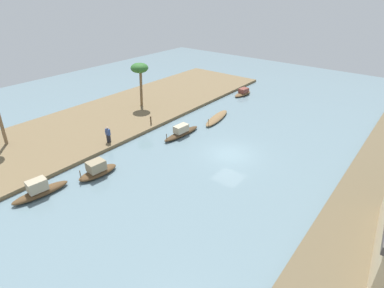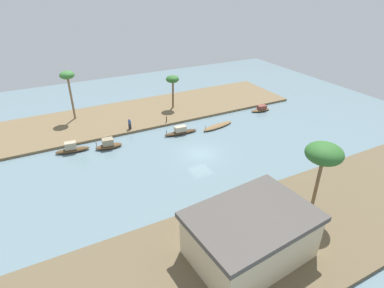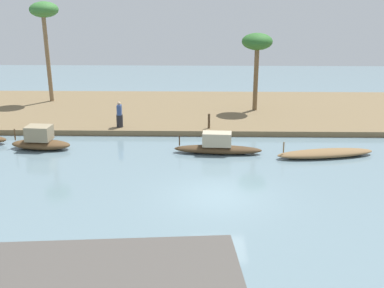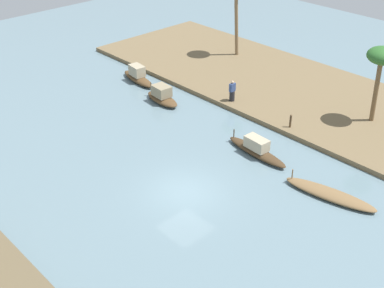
{
  "view_description": "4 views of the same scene",
  "coord_description": "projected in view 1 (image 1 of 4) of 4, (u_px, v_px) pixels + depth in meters",
  "views": [
    {
      "loc": [
        20.8,
        12.13,
        13.56
      ],
      "look_at": [
        2.24,
        -2.6,
        1.08
      ],
      "focal_mm": 28.69,
      "sensor_mm": 36.0,
      "label": 1
    },
    {
      "loc": [
        15.62,
        28.01,
        18.69
      ],
      "look_at": [
        0.17,
        -1.94,
        0.4
      ],
      "focal_mm": 28.89,
      "sensor_mm": 36.0,
      "label": 2
    },
    {
      "loc": [
        0.68,
        20.67,
        8.65
      ],
      "look_at": [
        1.19,
        -3.68,
        1.17
      ],
      "focal_mm": 49.26,
      "sensor_mm": 36.0,
      "label": 3
    },
    {
      "loc": [
        -17.0,
        15.54,
        16.64
      ],
      "look_at": [
        2.27,
        -2.64,
        1.03
      ],
      "focal_mm": 48.35,
      "sensor_mm": 36.0,
      "label": 4
    }
  ],
  "objects": [
    {
      "name": "river_water",
      "position": [
        230.0,
        154.0,
        27.41
      ],
      "size": [
        73.14,
        73.14,
        0.0
      ],
      "primitive_type": "plane",
      "color": "slate",
      "rests_on": "ground"
    },
    {
      "name": "sampan_near_left_bank",
      "position": [
        40.0,
        190.0,
        21.84
      ],
      "size": [
        4.05,
        1.46,
        1.34
      ],
      "rotation": [
        0.0,
        0.0,
        -0.12
      ],
      "color": "brown",
      "rests_on": "river_water"
    },
    {
      "name": "sampan_midstream",
      "position": [
        243.0,
        93.0,
        41.6
      ],
      "size": [
        3.29,
        1.39,
        0.92
      ],
      "rotation": [
        0.0,
        0.0,
        -0.09
      ],
      "color": "brown",
      "rests_on": "river_water"
    },
    {
      "name": "sampan_with_red_awning",
      "position": [
        217.0,
        118.0,
        34.19
      ],
      "size": [
        5.29,
        2.08,
        0.91
      ],
      "rotation": [
        0.0,
        0.0,
        0.19
      ],
      "color": "brown",
      "rests_on": "river_water"
    },
    {
      "name": "palm_tree_left_near",
      "position": [
        140.0,
        70.0,
        35.05
      ],
      "size": [
        2.02,
        2.02,
        5.19
      ],
      "color": "brown",
      "rests_on": "riverbank_left"
    },
    {
      "name": "sampan_downstream_large",
      "position": [
        97.0,
        170.0,
        24.15
      ],
      "size": [
        3.33,
        1.5,
        1.29
      ],
      "rotation": [
        0.0,
        0.0,
        -0.09
      ],
      "color": "brown",
      "rests_on": "river_water"
    },
    {
      "name": "person_on_near_bank",
      "position": [
        108.0,
        136.0,
        28.42
      ],
      "size": [
        0.39,
        0.46,
        1.55
      ],
      "rotation": [
        0.0,
        0.0,
        1.59
      ],
      "color": "#232328",
      "rests_on": "riverbank_left"
    },
    {
      "name": "mooring_post",
      "position": [
        151.0,
        120.0,
        32.15
      ],
      "size": [
        0.14,
        0.14,
        0.88
      ],
      "primitive_type": "cylinder",
      "color": "#4C3823",
      "rests_on": "riverbank_left"
    },
    {
      "name": "riverbank_left",
      "position": [
        121.0,
        113.0,
        35.49
      ],
      "size": [
        43.47,
        11.72,
        0.33
      ],
      "primitive_type": "cube",
      "color": "brown",
      "rests_on": "ground"
    },
    {
      "name": "sampan_with_tall_canopy",
      "position": [
        181.0,
        132.0,
        30.5
      ],
      "size": [
        4.68,
        1.23,
        1.15
      ],
      "rotation": [
        0.0,
        0.0,
        -0.06
      ],
      "color": "#47331E",
      "rests_on": "river_water"
    }
  ]
}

